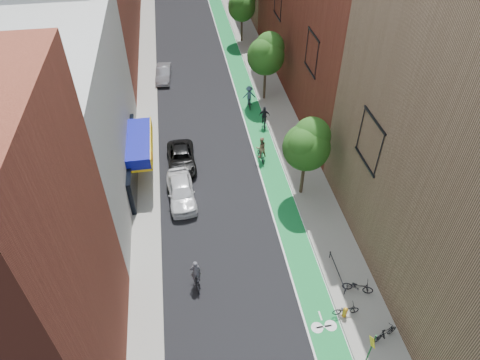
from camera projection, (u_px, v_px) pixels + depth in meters
name	position (u px, v px, depth m)	size (l,w,h in m)	color
ground	(252.00, 321.00, 24.56)	(160.00, 160.00, 0.00)	black
bike_lane	(245.00, 91.00, 44.28)	(2.00, 68.00, 0.01)	#16803A
sidewalk_left	(147.00, 98.00, 43.05)	(2.00, 68.00, 0.15)	gray
sidewalk_right	(269.00, 88.00, 44.53)	(3.00, 68.00, 0.15)	gray
building_left_white	(62.00, 117.00, 29.66)	(8.00, 20.00, 12.00)	silver
tree_near	(307.00, 144.00, 29.57)	(3.40, 3.36, 6.42)	#332619
tree_mid	(266.00, 53.00, 39.78)	(3.55, 3.53, 6.74)	#332619
tree_far	(242.00, 5.00, 50.40)	(3.30, 3.25, 6.21)	#332619
sign_pole	(370.00, 349.00, 21.39)	(0.13, 0.71, 3.00)	#194C26
parked_car_white	(181.00, 191.00, 31.60)	(1.93, 4.80, 1.64)	white
parked_car_black	(181.00, 158.00, 34.75)	(2.20, 4.76, 1.32)	black
parked_car_silver	(164.00, 73.00, 45.65)	(1.46, 4.18, 1.38)	#989AA0
cyclist_lead	(196.00, 277.00, 25.98)	(0.73, 1.84, 2.10)	black
cyclist_lane_near	(261.00, 151.00, 35.04)	(1.00, 1.74, 2.20)	black
cyclist_lane_mid	(264.00, 119.00, 38.81)	(1.05, 1.69, 2.05)	black
cyclist_lane_far	(249.00, 98.00, 41.25)	(1.23, 1.73, 2.21)	black
parked_bike_near	(358.00, 286.00, 25.58)	(0.64, 1.84, 0.97)	black
parked_bike_mid	(385.00, 333.00, 23.31)	(0.47, 1.66, 1.00)	black
parked_bike_far	(346.00, 310.00, 24.49)	(0.54, 1.56, 0.82)	black
fire_hydrant	(345.00, 312.00, 24.38)	(0.27, 0.27, 0.78)	orange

